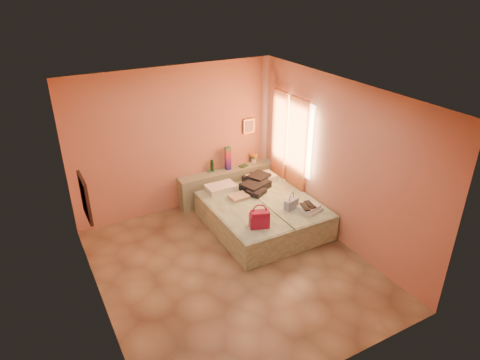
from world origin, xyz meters
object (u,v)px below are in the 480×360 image
object	(u,v)px
water_bottle	(212,166)
green_book	(243,166)
headboard_ledge	(227,184)
magenta_handbag	(259,219)
blue_handbag	(291,204)
bed_right	(283,209)
towel_stack	(311,208)
flower_vase	(254,157)
bed_left	(241,221)

from	to	relation	value
water_bottle	green_book	world-z (taller)	water_bottle
headboard_ledge	magenta_handbag	world-z (taller)	magenta_handbag
magenta_handbag	blue_handbag	distance (m)	0.84
headboard_ledge	magenta_handbag	distance (m)	1.99
bed_right	green_book	distance (m)	1.35
magenta_handbag	green_book	bearing A→B (deg)	86.75
blue_handbag	towel_stack	world-z (taller)	blue_handbag
green_book	headboard_ledge	bearing A→B (deg)	156.79
magenta_handbag	flower_vase	bearing A→B (deg)	80.57
bed_right	flower_vase	distance (m)	1.47
flower_vase	blue_handbag	size ratio (longest dim) A/B	0.87
bed_left	green_book	size ratio (longest dim) A/B	11.74
bed_left	green_book	distance (m)	1.54
magenta_handbag	bed_right	bearing A→B (deg)	53.55
headboard_ledge	bed_right	xyz separation A→B (m)	(0.52, -1.29, -0.08)
water_bottle	green_book	xyz separation A→B (m)	(0.67, -0.09, -0.11)
bed_left	green_book	world-z (taller)	green_book
blue_handbag	towel_stack	bearing A→B (deg)	-60.93
bed_right	flower_vase	xyz separation A→B (m)	(0.15, 1.36, 0.52)
water_bottle	towel_stack	bearing A→B (deg)	-64.53
bed_right	flower_vase	world-z (taller)	flower_vase
headboard_ledge	magenta_handbag	xyz separation A→B (m)	(-0.39, -1.93, 0.32)
blue_handbag	magenta_handbag	bearing A→B (deg)	-179.80
water_bottle	bed_right	bearing A→B (deg)	-59.15
bed_left	blue_handbag	size ratio (longest dim) A/B	7.24
headboard_ledge	bed_left	distance (m)	1.34
green_book	blue_handbag	distance (m)	1.67
green_book	blue_handbag	bearing A→B (deg)	-109.99
green_book	magenta_handbag	bearing A→B (deg)	-133.09
flower_vase	towel_stack	world-z (taller)	flower_vase
bed_right	magenta_handbag	size ratio (longest dim) A/B	6.26
bed_right	blue_handbag	bearing A→B (deg)	-105.78
towel_stack	bed_right	bearing A→B (deg)	102.05
magenta_handbag	blue_handbag	world-z (taller)	magenta_handbag
green_book	towel_stack	bearing A→B (deg)	-102.80
water_bottle	towel_stack	xyz separation A→B (m)	(0.95, -1.99, -0.22)
headboard_ledge	green_book	distance (m)	0.51
green_book	flower_vase	distance (m)	0.33
water_bottle	flower_vase	xyz separation A→B (m)	(0.97, -0.00, -0.00)
flower_vase	magenta_handbag	world-z (taller)	flower_vase
green_book	blue_handbag	world-z (taller)	same
bed_right	blue_handbag	world-z (taller)	blue_handbag
headboard_ledge	flower_vase	bearing A→B (deg)	6.32
water_bottle	blue_handbag	xyz separation A→B (m)	(0.70, -1.76, -0.18)
headboard_ledge	towel_stack	xyz separation A→B (m)	(0.66, -1.92, 0.23)
bed_right	magenta_handbag	xyz separation A→B (m)	(-0.92, -0.64, 0.40)
towel_stack	bed_left	bearing A→B (deg)	148.64
bed_right	towel_stack	distance (m)	0.71
bed_right	green_book	world-z (taller)	green_book
bed_right	headboard_ledge	bearing A→B (deg)	112.30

